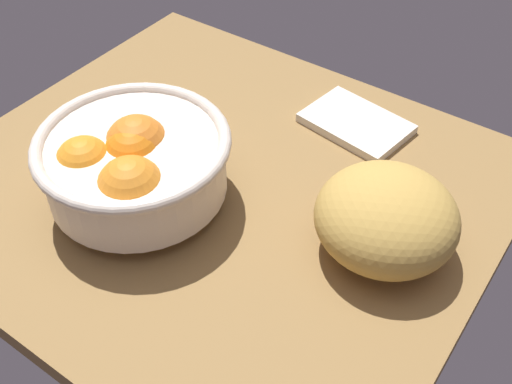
{
  "coord_description": "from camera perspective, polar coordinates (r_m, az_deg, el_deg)",
  "views": [
    {
      "loc": [
        -37.61,
        45.14,
        54.99
      ],
      "look_at": [
        -8.01,
        3.1,
        5.0
      ],
      "focal_mm": 43.4,
      "sensor_mm": 36.0,
      "label": 1
    }
  ],
  "objects": [
    {
      "name": "ground_plane",
      "position": [
        0.82,
        -3.35,
        0.23
      ],
      "size": [
        68.9,
        61.7,
        3.0
      ],
      "primitive_type": "cube",
      "color": "olive"
    },
    {
      "name": "fruit_bowl",
      "position": [
        0.75,
        -11.34,
        2.67
      ],
      "size": [
        23.42,
        23.42,
        11.1
      ],
      "color": "silver",
      "rests_on": "ground"
    },
    {
      "name": "bread_loaf",
      "position": [
        0.7,
        11.91,
        -2.36
      ],
      "size": [
        18.51,
        18.32,
        10.03
      ],
      "primitive_type": "ellipsoid",
      "rotation": [
        0.0,
        0.0,
        0.16
      ],
      "color": "tan",
      "rests_on": "ground"
    },
    {
      "name": "napkin_folded",
      "position": [
        0.9,
        9.21,
        6.26
      ],
      "size": [
        15.56,
        11.72,
        1.27
      ],
      "primitive_type": "cube",
      "rotation": [
        0.0,
        0.0,
        -0.15
      ],
      "color": "silver",
      "rests_on": "ground"
    }
  ]
}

